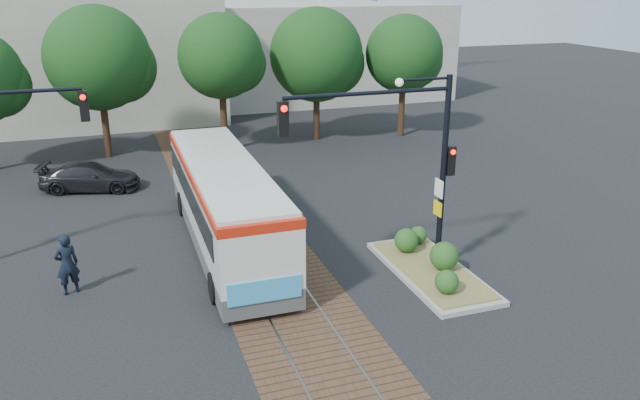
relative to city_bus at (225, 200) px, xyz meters
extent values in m
plane|color=black|center=(0.86, -3.42, -1.66)|extent=(120.00, 120.00, 0.00)
cube|color=#503424|center=(0.86, 0.58, -1.65)|extent=(3.60, 40.00, 0.01)
cube|color=slate|center=(0.11, 0.58, -1.64)|extent=(0.06, 40.00, 0.01)
cube|color=slate|center=(1.61, 0.58, -1.64)|extent=(0.06, 40.00, 0.01)
cylinder|color=#382314|center=(-3.64, 13.38, -0.10)|extent=(0.36, 0.36, 3.12)
sphere|color=#123A16|center=(-3.64, 13.38, 3.42)|extent=(5.20, 5.20, 5.20)
cylinder|color=#382314|center=(2.36, 12.58, 0.04)|extent=(0.36, 0.36, 3.39)
sphere|color=#123A16|center=(2.36, 12.58, 3.38)|extent=(4.40, 4.40, 4.40)
cylinder|color=#382314|center=(7.86, 13.38, -0.23)|extent=(0.36, 0.36, 2.86)
sphere|color=#123A16|center=(7.86, 13.38, 3.15)|extent=(5.20, 5.20, 5.20)
cylinder|color=#382314|center=(12.86, 12.58, -0.10)|extent=(0.36, 0.36, 3.12)
sphere|color=#123A16|center=(12.86, 12.58, 3.12)|extent=(4.40, 4.40, 4.40)
cube|color=#ADA899|center=(-7.14, 24.58, 2.34)|extent=(22.00, 12.00, 8.00)
cube|color=#ADA899|center=(12.86, 26.58, 1.84)|extent=(18.00, 10.00, 7.00)
cube|color=#434346|center=(0.00, -0.04, -1.15)|extent=(2.35, 11.09, 0.65)
cube|color=silver|center=(0.00, -0.04, 0.05)|extent=(2.37, 11.09, 1.75)
cube|color=black|center=(0.00, 0.24, 0.33)|extent=(2.42, 9.98, 0.83)
cube|color=red|center=(0.00, -0.04, 1.07)|extent=(2.41, 11.09, 0.28)
cube|color=silver|center=(0.00, -0.04, 1.25)|extent=(2.30, 10.72, 0.13)
cube|color=black|center=(-0.02, -5.44, 0.42)|extent=(1.48, 0.12, 0.83)
cube|color=#3395CE|center=(-0.03, -5.60, -0.69)|extent=(2.03, 0.06, 0.65)
cube|color=orange|center=(1.19, -0.97, -0.50)|extent=(0.07, 4.16, 1.02)
cylinder|color=black|center=(-1.08, -4.01, -1.20)|extent=(0.33, 0.92, 0.92)
cylinder|color=black|center=(1.04, -4.02, -1.20)|extent=(0.33, 0.92, 0.92)
cylinder|color=black|center=(-1.05, 3.47, -1.20)|extent=(0.33, 0.92, 0.92)
cylinder|color=black|center=(1.07, 3.46, -1.20)|extent=(0.33, 0.92, 0.92)
cube|color=gray|center=(5.66, -4.42, -1.58)|extent=(2.20, 5.20, 0.15)
cube|color=olive|center=(5.66, -4.42, -1.47)|extent=(1.90, 4.80, 0.08)
sphere|color=#1E4719|center=(5.26, -6.02, -1.08)|extent=(0.70, 0.70, 0.70)
sphere|color=#1E4719|center=(5.96, -4.62, -0.98)|extent=(0.90, 0.90, 0.90)
sphere|color=#1E4719|center=(5.46, -3.02, -1.03)|extent=(0.80, 0.80, 0.80)
sphere|color=#1E4719|center=(6.16, -2.52, -1.13)|extent=(0.60, 0.60, 0.60)
cylinder|color=black|center=(5.96, -4.22, 1.56)|extent=(0.18, 0.18, 6.00)
cylinder|color=black|center=(3.46, -4.22, 4.16)|extent=(5.00, 0.12, 0.12)
cube|color=black|center=(0.96, -4.22, 3.61)|extent=(0.28, 0.22, 0.95)
sphere|color=#FF190C|center=(0.96, -4.36, 3.91)|extent=(0.18, 0.18, 0.18)
cube|color=black|center=(6.18, -4.22, 1.96)|extent=(0.26, 0.20, 0.90)
sphere|color=#FF190C|center=(6.18, -4.35, 2.26)|extent=(0.16, 0.16, 0.16)
cube|color=white|center=(5.78, -4.34, 1.16)|extent=(0.04, 0.45, 0.55)
cube|color=yellow|center=(5.78, -4.34, 0.51)|extent=(0.04, 0.45, 0.45)
cylinder|color=black|center=(5.16, -4.22, 4.46)|extent=(1.60, 0.08, 0.08)
sphere|color=silver|center=(4.36, -4.22, 4.41)|extent=(0.24, 0.24, 0.24)
cylinder|color=black|center=(-6.39, 0.58, 3.94)|extent=(4.50, 0.12, 0.12)
cube|color=black|center=(-4.14, 0.58, 3.39)|extent=(0.28, 0.22, 0.95)
sphere|color=#FF190C|center=(-4.14, 0.44, 3.69)|extent=(0.18, 0.18, 0.18)
imported|color=black|center=(-5.07, -2.06, -0.72)|extent=(0.79, 0.64, 1.87)
imported|color=black|center=(-4.51, 7.89, -1.04)|extent=(4.53, 2.75, 1.23)
camera|label=1|loc=(-3.45, -20.08, 7.15)|focal=35.00mm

